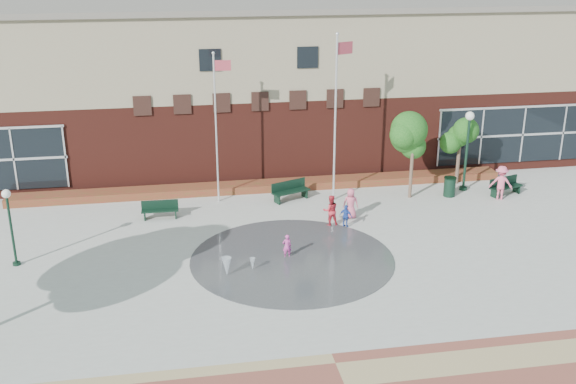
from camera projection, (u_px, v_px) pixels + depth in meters
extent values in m
plane|color=#666056|center=(307.00, 294.00, 24.96)|extent=(120.00, 120.00, 0.00)
cube|color=#A8A8A0|center=(288.00, 249.00, 28.66)|extent=(46.00, 18.00, 0.01)
cylinder|color=#383A3D|center=(292.00, 259.00, 27.74)|extent=(8.40, 8.40, 0.01)
cube|color=#552018|center=(249.00, 122.00, 40.40)|extent=(44.00, 10.00, 4.50)
cube|color=gray|center=(248.00, 46.00, 38.87)|extent=(44.00, 10.00, 4.50)
cube|color=slate|center=(247.00, 5.00, 38.08)|extent=(44.40, 10.40, 0.30)
cube|color=black|center=(522.00, 135.00, 38.22)|extent=(10.00, 0.12, 3.19)
cube|color=black|center=(210.00, 60.00, 33.80)|extent=(1.10, 0.10, 1.10)
cube|color=black|center=(307.00, 57.00, 34.61)|extent=(1.10, 0.10, 1.10)
cube|color=#A70D22|center=(263.00, 190.00, 35.70)|extent=(26.00, 1.20, 0.40)
cylinder|color=silver|center=(216.00, 131.00, 32.82)|extent=(0.09, 0.09, 7.41)
sphere|color=silver|center=(213.00, 53.00, 31.55)|extent=(0.14, 0.14, 0.14)
cube|color=#A93745|center=(222.00, 65.00, 31.77)|extent=(0.81, 0.11, 0.50)
cylinder|color=silver|center=(335.00, 121.00, 32.87)|extent=(0.11, 0.11, 8.25)
sphere|color=silver|center=(337.00, 34.00, 31.45)|extent=(0.17, 0.17, 0.17)
cube|color=#A93745|center=(345.00, 48.00, 31.94)|extent=(0.87, 0.42, 0.58)
cylinder|color=black|center=(12.00, 232.00, 26.72)|extent=(0.10, 0.10, 2.93)
cylinder|color=black|center=(17.00, 264.00, 27.20)|extent=(0.31, 0.31, 0.14)
sphere|color=silver|center=(6.00, 194.00, 26.17)|extent=(0.34, 0.34, 0.34)
cylinder|color=black|center=(466.00, 156.00, 35.03)|extent=(0.13, 0.13, 3.82)
cylinder|color=black|center=(463.00, 189.00, 35.65)|extent=(0.40, 0.40, 0.18)
sphere|color=silver|center=(470.00, 116.00, 34.31)|extent=(0.45, 0.45, 0.45)
cube|color=black|center=(160.00, 210.00, 31.75)|extent=(1.73, 0.50, 0.06)
cube|color=black|center=(160.00, 204.00, 31.87)|extent=(1.73, 0.07, 0.43)
cube|color=black|center=(291.00, 191.00, 34.02)|extent=(2.06, 1.30, 0.07)
cube|color=black|center=(288.00, 185.00, 34.12)|extent=(1.86, 0.83, 0.50)
cube|color=black|center=(506.00, 187.00, 34.75)|extent=(1.95, 1.10, 0.06)
cube|color=black|center=(503.00, 181.00, 34.86)|extent=(1.80, 0.65, 0.47)
cylinder|color=black|center=(450.00, 187.00, 34.62)|extent=(0.59, 0.59, 0.99)
cylinder|color=black|center=(450.00, 178.00, 34.45)|extent=(0.63, 0.63, 0.06)
cylinder|color=#4F3A2D|center=(411.00, 174.00, 34.18)|extent=(0.17, 0.17, 2.51)
cylinder|color=#4F3A2D|center=(458.00, 165.00, 36.30)|extent=(0.19, 0.19, 2.18)
cone|color=white|center=(227.00, 276.00, 26.30)|extent=(0.39, 0.39, 0.76)
cone|color=white|center=(253.00, 271.00, 26.77)|extent=(0.23, 0.23, 0.51)
imported|color=#CB419B|center=(287.00, 246.00, 27.74)|extent=(0.38, 0.26, 1.02)
imported|color=red|center=(331.00, 210.00, 30.91)|extent=(0.74, 0.58, 1.48)
imported|color=#DE5F7D|center=(351.00, 203.00, 31.75)|extent=(0.81, 0.63, 1.48)
imported|color=blue|center=(346.00, 216.00, 30.76)|extent=(0.66, 0.61, 1.08)
imported|color=#E75F80|center=(501.00, 183.00, 34.09)|extent=(1.31, 1.05, 1.77)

